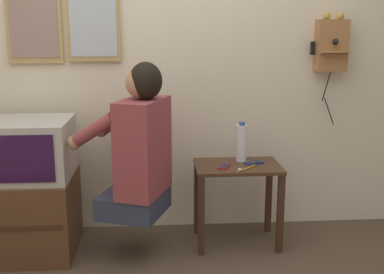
{
  "coord_description": "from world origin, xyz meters",
  "views": [
    {
      "loc": [
        0.04,
        -2.26,
        1.41
      ],
      "look_at": [
        0.25,
        0.68,
        0.75
      ],
      "focal_mm": 45.0,
      "sensor_mm": 36.0,
      "label": 1
    }
  ],
  "objects_px": {
    "wall_mirror": "(93,11)",
    "water_bottle": "(242,143)",
    "framed_picture": "(34,22)",
    "cell_phone_held": "(224,166)",
    "toothbrush": "(246,169)",
    "television": "(25,149)",
    "wall_phone_antique": "(331,45)",
    "cell_phone_spare": "(254,163)",
    "person": "(139,147)"
  },
  "relations": [
    {
      "from": "wall_mirror",
      "to": "toothbrush",
      "type": "relative_size",
      "value": 4.57
    },
    {
      "from": "wall_mirror",
      "to": "water_bottle",
      "type": "height_order",
      "value": "wall_mirror"
    },
    {
      "from": "person",
      "to": "cell_phone_spare",
      "type": "xyz_separation_m",
      "value": [
        0.74,
        0.18,
        -0.16
      ]
    },
    {
      "from": "wall_phone_antique",
      "to": "person",
      "type": "bearing_deg",
      "value": -161.85
    },
    {
      "from": "toothbrush",
      "to": "television",
      "type": "bearing_deg",
      "value": 40.72
    },
    {
      "from": "wall_phone_antique",
      "to": "water_bottle",
      "type": "xyz_separation_m",
      "value": [
        -0.63,
        -0.18,
        -0.64
      ]
    },
    {
      "from": "television",
      "to": "toothbrush",
      "type": "xyz_separation_m",
      "value": [
        1.38,
        -0.08,
        -0.13
      ]
    },
    {
      "from": "framed_picture",
      "to": "water_bottle",
      "type": "bearing_deg",
      "value": -9.22
    },
    {
      "from": "water_bottle",
      "to": "toothbrush",
      "type": "bearing_deg",
      "value": -91.65
    },
    {
      "from": "wall_mirror",
      "to": "toothbrush",
      "type": "xyz_separation_m",
      "value": [
        0.96,
        -0.42,
        -0.97
      ]
    },
    {
      "from": "cell_phone_held",
      "to": "person",
      "type": "bearing_deg",
      "value": -146.09
    },
    {
      "from": "cell_phone_held",
      "to": "framed_picture",
      "type": "bearing_deg",
      "value": -174.66
    },
    {
      "from": "framed_picture",
      "to": "water_bottle",
      "type": "xyz_separation_m",
      "value": [
        1.36,
        -0.22,
        -0.79
      ]
    },
    {
      "from": "cell_phone_held",
      "to": "toothbrush",
      "type": "xyz_separation_m",
      "value": [
        0.13,
        -0.07,
        0.0
      ]
    },
    {
      "from": "television",
      "to": "toothbrush",
      "type": "bearing_deg",
      "value": -3.27
    },
    {
      "from": "wall_phone_antique",
      "to": "cell_phone_spare",
      "type": "bearing_deg",
      "value": -156.55
    },
    {
      "from": "cell_phone_held",
      "to": "toothbrush",
      "type": "relative_size",
      "value": 0.96
    },
    {
      "from": "framed_picture",
      "to": "water_bottle",
      "type": "height_order",
      "value": "framed_picture"
    },
    {
      "from": "framed_picture",
      "to": "cell_phone_spare",
      "type": "height_order",
      "value": "framed_picture"
    },
    {
      "from": "framed_picture",
      "to": "cell_phone_held",
      "type": "xyz_separation_m",
      "value": [
        1.22,
        -0.35,
        -0.91
      ]
    },
    {
      "from": "television",
      "to": "toothbrush",
      "type": "distance_m",
      "value": 1.39
    },
    {
      "from": "framed_picture",
      "to": "person",
      "type": "bearing_deg",
      "value": -34.44
    },
    {
      "from": "water_bottle",
      "to": "cell_phone_spare",
      "type": "bearing_deg",
      "value": -42.25
    },
    {
      "from": "framed_picture",
      "to": "toothbrush",
      "type": "relative_size",
      "value": 3.77
    },
    {
      "from": "cell_phone_spare",
      "to": "toothbrush",
      "type": "relative_size",
      "value": 0.96
    },
    {
      "from": "wall_phone_antique",
      "to": "framed_picture",
      "type": "bearing_deg",
      "value": 178.73
    },
    {
      "from": "television",
      "to": "wall_mirror",
      "type": "bearing_deg",
      "value": 39.39
    },
    {
      "from": "person",
      "to": "wall_mirror",
      "type": "bearing_deg",
      "value": 53.01
    },
    {
      "from": "wall_mirror",
      "to": "framed_picture",
      "type": "bearing_deg",
      "value": 179.53
    },
    {
      "from": "cell_phone_held",
      "to": "cell_phone_spare",
      "type": "bearing_deg",
      "value": 39.16
    },
    {
      "from": "television",
      "to": "cell_phone_spare",
      "type": "height_order",
      "value": "television"
    },
    {
      "from": "cell_phone_spare",
      "to": "cell_phone_held",
      "type": "bearing_deg",
      "value": -95.28
    },
    {
      "from": "person",
      "to": "television",
      "type": "relative_size",
      "value": 1.67
    },
    {
      "from": "cell_phone_held",
      "to": "water_bottle",
      "type": "relative_size",
      "value": 0.51
    },
    {
      "from": "framed_picture",
      "to": "water_bottle",
      "type": "distance_m",
      "value": 1.58
    },
    {
      "from": "water_bottle",
      "to": "television",
      "type": "bearing_deg",
      "value": -174.98
    },
    {
      "from": "wall_phone_antique",
      "to": "water_bottle",
      "type": "height_order",
      "value": "wall_phone_antique"
    },
    {
      "from": "television",
      "to": "wall_mirror",
      "type": "height_order",
      "value": "wall_mirror"
    },
    {
      "from": "framed_picture",
      "to": "wall_phone_antique",
      "type": "bearing_deg",
      "value": -1.27
    },
    {
      "from": "water_bottle",
      "to": "toothbrush",
      "type": "distance_m",
      "value": 0.23
    },
    {
      "from": "television",
      "to": "water_bottle",
      "type": "distance_m",
      "value": 1.39
    },
    {
      "from": "television",
      "to": "framed_picture",
      "type": "relative_size",
      "value": 1.05
    },
    {
      "from": "water_bottle",
      "to": "toothbrush",
      "type": "height_order",
      "value": "water_bottle"
    },
    {
      "from": "wall_phone_antique",
      "to": "wall_mirror",
      "type": "distance_m",
      "value": 1.62
    },
    {
      "from": "cell_phone_held",
      "to": "wall_phone_antique",
      "type": "bearing_deg",
      "value": 43.41
    },
    {
      "from": "wall_phone_antique",
      "to": "wall_mirror",
      "type": "height_order",
      "value": "wall_mirror"
    },
    {
      "from": "person",
      "to": "toothbrush",
      "type": "relative_size",
      "value": 6.59
    },
    {
      "from": "framed_picture",
      "to": "cell_phone_held",
      "type": "relative_size",
      "value": 3.92
    },
    {
      "from": "wall_phone_antique",
      "to": "television",
      "type": "bearing_deg",
      "value": -171.6
    },
    {
      "from": "cell_phone_held",
      "to": "television",
      "type": "bearing_deg",
      "value": -159.06
    }
  ]
}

